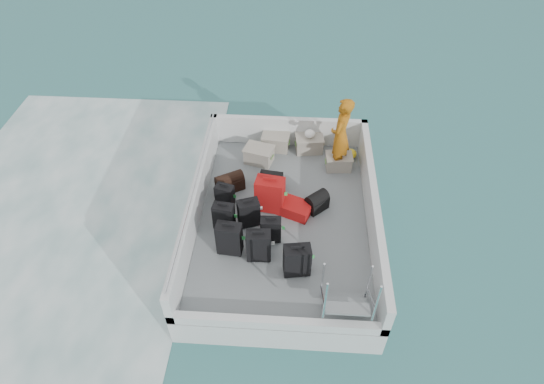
{
  "coord_description": "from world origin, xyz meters",
  "views": [
    {
      "loc": [
        0.16,
        -6.21,
        7.35
      ],
      "look_at": [
        -0.25,
        0.32,
        1.0
      ],
      "focal_mm": 30.0,
      "sensor_mm": 36.0,
      "label": 1
    }
  ],
  "objects_px": {
    "crate_1": "(276,142)",
    "passenger": "(340,135)",
    "suitcase_4": "(249,213)",
    "suitcase_7": "(271,230)",
    "crate_2": "(309,144)",
    "suitcase_3": "(259,246)",
    "suitcase_1": "(224,217)",
    "crate_0": "(259,155)",
    "suitcase_8": "(294,208)",
    "crate_3": "(339,162)",
    "suitcase_5": "(270,195)",
    "suitcase_6": "(297,261)",
    "suitcase_0": "(229,239)",
    "suitcase_2": "(225,196)"
  },
  "relations": [
    {
      "from": "crate_1",
      "to": "passenger",
      "type": "height_order",
      "value": "passenger"
    },
    {
      "from": "suitcase_4",
      "to": "passenger",
      "type": "relative_size",
      "value": 0.35
    },
    {
      "from": "suitcase_7",
      "to": "crate_2",
      "type": "height_order",
      "value": "suitcase_7"
    },
    {
      "from": "suitcase_3",
      "to": "suitcase_7",
      "type": "relative_size",
      "value": 1.23
    },
    {
      "from": "suitcase_1",
      "to": "crate_0",
      "type": "bearing_deg",
      "value": 83.82
    },
    {
      "from": "crate_0",
      "to": "crate_1",
      "type": "bearing_deg",
      "value": 55.44
    },
    {
      "from": "suitcase_4",
      "to": "suitcase_8",
      "type": "bearing_deg",
      "value": 2.2
    },
    {
      "from": "crate_0",
      "to": "crate_3",
      "type": "relative_size",
      "value": 1.1
    },
    {
      "from": "suitcase_5",
      "to": "suitcase_7",
      "type": "distance_m",
      "value": 0.83
    },
    {
      "from": "suitcase_7",
      "to": "crate_3",
      "type": "distance_m",
      "value": 2.57
    },
    {
      "from": "suitcase_6",
      "to": "suitcase_7",
      "type": "height_order",
      "value": "suitcase_6"
    },
    {
      "from": "suitcase_0",
      "to": "crate_1",
      "type": "height_order",
      "value": "suitcase_0"
    },
    {
      "from": "suitcase_2",
      "to": "suitcase_4",
      "type": "xyz_separation_m",
      "value": [
        0.54,
        -0.49,
        0.04
      ]
    },
    {
      "from": "suitcase_1",
      "to": "suitcase_7",
      "type": "bearing_deg",
      "value": -7.49
    },
    {
      "from": "suitcase_2",
      "to": "suitcase_3",
      "type": "distance_m",
      "value": 1.54
    },
    {
      "from": "suitcase_2",
      "to": "passenger",
      "type": "relative_size",
      "value": 0.3
    },
    {
      "from": "crate_0",
      "to": "crate_2",
      "type": "bearing_deg",
      "value": 22.91
    },
    {
      "from": "crate_0",
      "to": "crate_3",
      "type": "bearing_deg",
      "value": -3.66
    },
    {
      "from": "suitcase_2",
      "to": "crate_0",
      "type": "xyz_separation_m",
      "value": [
        0.57,
        1.43,
        -0.08
      ]
    },
    {
      "from": "suitcase_2",
      "to": "crate_2",
      "type": "relative_size",
      "value": 0.87
    },
    {
      "from": "suitcase_7",
      "to": "crate_1",
      "type": "bearing_deg",
      "value": 89.38
    },
    {
      "from": "suitcase_2",
      "to": "suitcase_8",
      "type": "relative_size",
      "value": 0.8
    },
    {
      "from": "suitcase_4",
      "to": "passenger",
      "type": "xyz_separation_m",
      "value": [
        1.8,
        1.84,
        0.58
      ]
    },
    {
      "from": "suitcase_4",
      "to": "crate_1",
      "type": "bearing_deg",
      "value": 60.93
    },
    {
      "from": "suitcase_6",
      "to": "crate_0",
      "type": "distance_m",
      "value": 3.16
    },
    {
      "from": "crate_0",
      "to": "crate_2",
      "type": "height_order",
      "value": "same"
    },
    {
      "from": "crate_0",
      "to": "suitcase_0",
      "type": "bearing_deg",
      "value": -96.94
    },
    {
      "from": "suitcase_5",
      "to": "suitcase_6",
      "type": "height_order",
      "value": "suitcase_5"
    },
    {
      "from": "suitcase_0",
      "to": "suitcase_4",
      "type": "distance_m",
      "value": 0.76
    },
    {
      "from": "suitcase_0",
      "to": "suitcase_5",
      "type": "relative_size",
      "value": 0.91
    },
    {
      "from": "suitcase_4",
      "to": "suitcase_2",
      "type": "bearing_deg",
      "value": 117.64
    },
    {
      "from": "suitcase_5",
      "to": "passenger",
      "type": "relative_size",
      "value": 0.44
    },
    {
      "from": "suitcase_8",
      "to": "suitcase_1",
      "type": "bearing_deg",
      "value": 131.7
    },
    {
      "from": "crate_3",
      "to": "crate_0",
      "type": "bearing_deg",
      "value": 176.34
    },
    {
      "from": "suitcase_4",
      "to": "crate_0",
      "type": "relative_size",
      "value": 1.02
    },
    {
      "from": "suitcase_4",
      "to": "passenger",
      "type": "height_order",
      "value": "passenger"
    },
    {
      "from": "suitcase_3",
      "to": "suitcase_6",
      "type": "height_order",
      "value": "suitcase_3"
    },
    {
      "from": "crate_0",
      "to": "crate_3",
      "type": "xyz_separation_m",
      "value": [
        1.79,
        -0.11,
        -0.02
      ]
    },
    {
      "from": "suitcase_4",
      "to": "suitcase_7",
      "type": "relative_size",
      "value": 1.11
    },
    {
      "from": "suitcase_5",
      "to": "crate_3",
      "type": "height_order",
      "value": "suitcase_5"
    },
    {
      "from": "suitcase_1",
      "to": "suitcase_6",
      "type": "height_order",
      "value": "suitcase_6"
    },
    {
      "from": "crate_3",
      "to": "suitcase_2",
      "type": "bearing_deg",
      "value": -150.9
    },
    {
      "from": "suitcase_0",
      "to": "suitcase_2",
      "type": "xyz_separation_m",
      "value": [
        -0.25,
        1.2,
        -0.09
      ]
    },
    {
      "from": "suitcase_3",
      "to": "passenger",
      "type": "height_order",
      "value": "passenger"
    },
    {
      "from": "suitcase_5",
      "to": "suitcase_8",
      "type": "height_order",
      "value": "suitcase_5"
    },
    {
      "from": "suitcase_8",
      "to": "suitcase_6",
      "type": "bearing_deg",
      "value": -154.63
    },
    {
      "from": "suitcase_7",
      "to": "suitcase_8",
      "type": "distance_m",
      "value": 0.86
    },
    {
      "from": "crate_3",
      "to": "suitcase_7",
      "type": "bearing_deg",
      "value": -122.24
    },
    {
      "from": "crate_3",
      "to": "passenger",
      "type": "relative_size",
      "value": 0.31
    },
    {
      "from": "crate_3",
      "to": "passenger",
      "type": "xyz_separation_m",
      "value": [
        -0.03,
        0.04,
        0.72
      ]
    }
  ]
}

